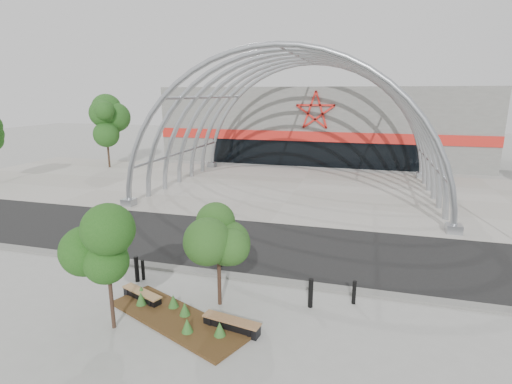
{
  "coord_description": "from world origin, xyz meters",
  "views": [
    {
      "loc": [
        5.2,
        -14.57,
        7.41
      ],
      "look_at": [
        0.0,
        4.0,
        2.6
      ],
      "focal_mm": 28.0,
      "sensor_mm": 36.0,
      "label": 1
    }
  ],
  "objects_px": {
    "street_tree_1": "(218,227)",
    "bollard_2": "(220,256)",
    "street_tree_0": "(106,246)",
    "bench_0": "(142,296)",
    "bench_1": "(231,325)"
  },
  "relations": [
    {
      "from": "bench_0",
      "to": "street_tree_1",
      "type": "bearing_deg",
      "value": 11.35
    },
    {
      "from": "street_tree_1",
      "to": "bench_0",
      "type": "bearing_deg",
      "value": -168.65
    },
    {
      "from": "bench_1",
      "to": "bollard_2",
      "type": "relative_size",
      "value": 2.08
    },
    {
      "from": "street_tree_0",
      "to": "bench_0",
      "type": "distance_m",
      "value": 3.16
    },
    {
      "from": "street_tree_0",
      "to": "bench_1",
      "type": "relative_size",
      "value": 1.96
    },
    {
      "from": "bollard_2",
      "to": "bench_1",
      "type": "bearing_deg",
      "value": -65.25
    },
    {
      "from": "street_tree_0",
      "to": "bench_1",
      "type": "distance_m",
      "value": 4.64
    },
    {
      "from": "street_tree_1",
      "to": "bench_1",
      "type": "bearing_deg",
      "value": -56.92
    },
    {
      "from": "street_tree_1",
      "to": "bollard_2",
      "type": "height_order",
      "value": "street_tree_1"
    },
    {
      "from": "bench_0",
      "to": "bench_1",
      "type": "distance_m",
      "value": 3.87
    },
    {
      "from": "street_tree_0",
      "to": "bollard_2",
      "type": "xyz_separation_m",
      "value": [
        1.68,
        5.32,
        -2.34
      ]
    },
    {
      "from": "bench_1",
      "to": "bench_0",
      "type": "bearing_deg",
      "value": 166.6
    },
    {
      "from": "bench_0",
      "to": "bollard_2",
      "type": "bearing_deg",
      "value": 64.37
    },
    {
      "from": "bollard_2",
      "to": "bench_0",
      "type": "bearing_deg",
      "value": -115.63
    },
    {
      "from": "street_tree_1",
      "to": "street_tree_0",
      "type": "bearing_deg",
      "value": -140.08
    }
  ]
}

